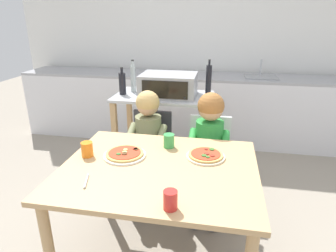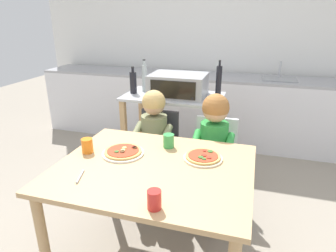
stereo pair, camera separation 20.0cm
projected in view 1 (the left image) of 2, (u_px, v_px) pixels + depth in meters
name	position (u px, v px, depth m)	size (l,w,h in m)	color
ground_plane	(181.00, 183.00, 3.01)	(10.49, 10.49, 0.00)	gray
back_wall_tiled	(200.00, 35.00, 4.03)	(5.17, 0.14, 2.70)	white
kitchen_counter	(195.00, 107.00, 3.98)	(4.65, 0.60, 1.08)	silver
kitchen_island_cart	(164.00, 125.00, 2.93)	(0.94, 0.55, 0.89)	#B7BABF
toaster_oven	(169.00, 85.00, 2.76)	(0.51, 0.40, 0.21)	#999BA0
bottle_clear_vinegar	(133.00, 78.00, 2.90)	(0.05, 0.05, 0.32)	#ADB7B2
bottle_slim_sauce	(209.00, 81.00, 2.73)	(0.05, 0.05, 0.34)	black
bottle_squat_spirits	(122.00, 83.00, 2.82)	(0.07, 0.07, 0.26)	black
dining_table	(159.00, 181.00, 1.82)	(1.18, 0.96, 0.76)	tan
dining_chair_left	(151.00, 150.00, 2.63)	(0.36, 0.36, 0.81)	#333338
dining_chair_right	(208.00, 157.00, 2.50)	(0.36, 0.36, 0.81)	silver
child_in_olive_shirt	(147.00, 136.00, 2.46)	(0.32, 0.42, 1.02)	#424C6B
child_in_green_shirt	(209.00, 140.00, 2.32)	(0.32, 0.42, 1.04)	#424C6B
pizza_plate_white	(125.00, 154.00, 1.91)	(0.27, 0.27, 0.03)	white
pizza_plate_cream	(206.00, 155.00, 1.89)	(0.25, 0.25, 0.03)	beige
drinking_cup_red	(170.00, 200.00, 1.38)	(0.07, 0.07, 0.10)	red
drinking_cup_orange	(87.00, 149.00, 1.89)	(0.08, 0.08, 0.10)	orange
drinking_cup_green	(169.00, 141.00, 2.02)	(0.08, 0.08, 0.09)	green
serving_spoon	(86.00, 181.00, 1.61)	(0.01, 0.01, 0.14)	#B7BABF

